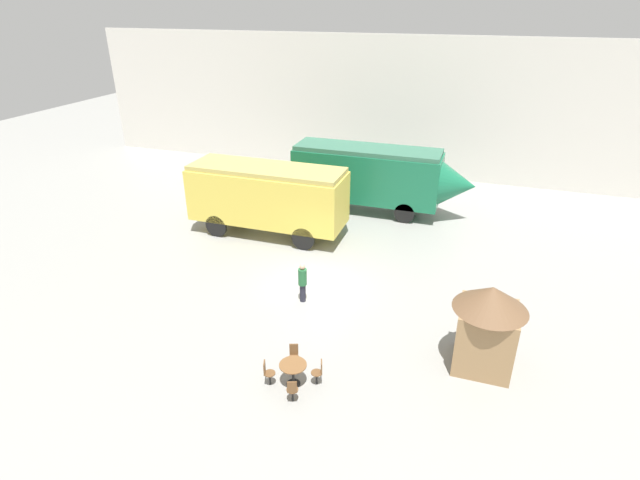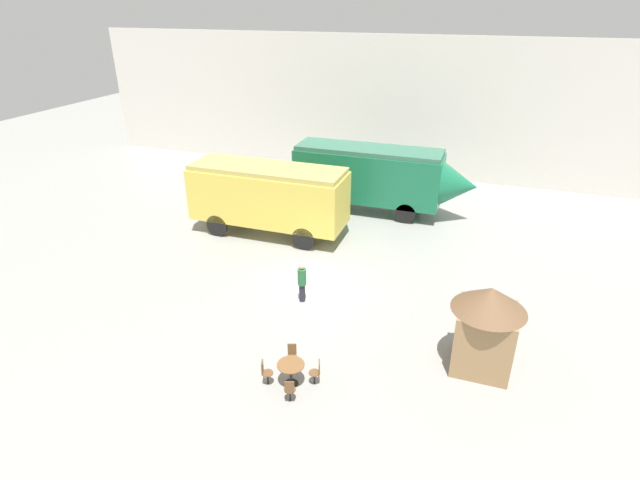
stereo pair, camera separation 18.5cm
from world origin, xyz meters
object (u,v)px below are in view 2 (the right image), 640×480
Objects in this scene: ticket_kiosk at (486,324)px; passenger_coach_vintage at (268,194)px; cafe_table_near at (291,369)px; visitor_person at (302,281)px; streamlined_locomotive at (380,175)px; cafe_chair_0 at (317,371)px.

passenger_coach_vintage is at bearing 146.23° from ticket_kiosk.
cafe_table_near is 4.82m from visitor_person.
streamlined_locomotive reaches higher than cafe_table_near.
passenger_coach_vintage is (-4.67, -4.66, -0.02)m from streamlined_locomotive.
cafe_table_near is 0.99× the size of cafe_chair_0.
ticket_kiosk is at bearing -33.77° from passenger_coach_vintage.
passenger_coach_vintage is 9.00× the size of cafe_chair_0.
cafe_table_near is 6.33m from ticket_kiosk.
cafe_chair_0 is at bearing -63.50° from visitor_person.
streamlined_locomotive reaches higher than visitor_person.
cafe_table_near is at bearing -62.25° from passenger_coach_vintage.
cafe_table_near is 0.52× the size of visitor_person.
streamlined_locomotive is 14.88m from cafe_table_near.
cafe_chair_0 is at bearing -151.66° from ticket_kiosk.
ticket_kiosk is at bearing 27.22° from cafe_table_near.
cafe_table_near is (0.66, -14.78, -1.54)m from streamlined_locomotive.
ticket_kiosk is at bearing -14.11° from visitor_person.
streamlined_locomotive is at bearing -104.09° from cafe_chair_0.
visitor_person is at bearing -83.16° from cafe_chair_0.
visitor_person is (3.92, -5.52, -1.22)m from passenger_coach_vintage.
streamlined_locomotive is 3.32× the size of ticket_kiosk.
visitor_person is at bearing -54.60° from passenger_coach_vintage.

